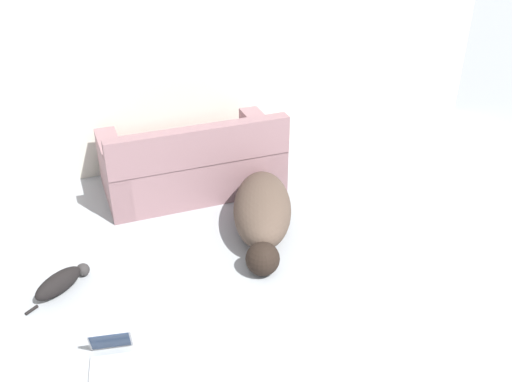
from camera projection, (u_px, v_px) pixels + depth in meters
name	position (u px, v px, depth m)	size (l,w,h in m)	color
wall_back	(179.00, 51.00, 5.78)	(7.42, 0.06, 2.43)	beige
couch	(192.00, 164.00, 5.68)	(1.76, 0.96, 0.82)	gray
dog	(262.00, 212.00, 5.04)	(0.92, 1.57, 0.43)	#4C3D33
cat	(61.00, 282.00, 4.40)	(0.55, 0.40, 0.17)	black
laptop_open	(111.00, 351.00, 3.80)	(0.34, 0.34, 0.21)	#B7B7BC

